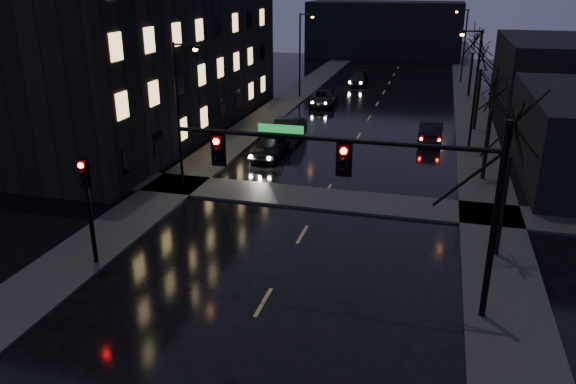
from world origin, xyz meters
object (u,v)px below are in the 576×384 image
Objects in this scene: lead_car at (431,131)px; oncoming_car_d at (358,79)px; oncoming_car_b at (287,131)px; oncoming_car_c at (324,98)px; oncoming_car_a at (270,146)px.

oncoming_car_d is at bearing -67.66° from lead_car.
oncoming_car_c is at bearing 90.27° from oncoming_car_b.
oncoming_car_a is 28.51m from oncoming_car_d.
oncoming_car_a is 12.18m from lead_car.
oncoming_car_c is at bearing -44.57° from lead_car.
oncoming_car_a is 0.90× the size of oncoming_car_c.
oncoming_car_a is 3.71m from oncoming_car_b.
lead_car is at bearing 31.38° from oncoming_car_a.
oncoming_car_a reaches higher than oncoming_car_d.
oncoming_car_c is 14.25m from lead_car.
oncoming_car_d is (1.48, 24.76, -0.14)m from oncoming_car_b.
lead_car is at bearing -49.88° from oncoming_car_c.
oncoming_car_d is 23.24m from lead_car.
lead_car is (9.97, -10.18, 0.06)m from oncoming_car_c.
oncoming_car_b is 1.12× the size of lead_car.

